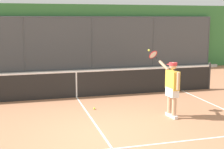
# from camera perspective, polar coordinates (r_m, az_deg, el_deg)

# --- Properties ---
(ground_plane) EXTENTS (60.00, 60.00, 0.00)m
(ground_plane) POSITION_cam_1_polar(r_m,az_deg,el_deg) (7.89, -1.55, -10.83)
(ground_plane) COLOR #B27551
(fence_backdrop) EXTENTS (20.43, 1.37, 3.55)m
(fence_backdrop) POSITION_cam_1_polar(r_m,az_deg,el_deg) (17.47, -9.63, 6.31)
(fence_backdrop) COLOR #474C51
(fence_backdrop) RESTS_ON ground
(tennis_net) EXTENTS (10.83, 0.09, 1.07)m
(tennis_net) POSITION_cam_1_polar(r_m,az_deg,el_deg) (11.56, -6.33, -1.67)
(tennis_net) COLOR #2D2D2D
(tennis_net) RESTS_ON ground
(tennis_player) EXTENTS (0.57, 1.32, 1.88)m
(tennis_player) POSITION_cam_1_polar(r_m,az_deg,el_deg) (9.26, 10.56, -1.96)
(tennis_player) COLOR silver
(tennis_player) RESTS_ON ground
(tennis_ball_mid_court) EXTENTS (0.07, 0.07, 0.07)m
(tennis_ball_mid_court) POSITION_cam_1_polar(r_m,az_deg,el_deg) (10.09, -3.15, -6.02)
(tennis_ball_mid_court) COLOR #C1D138
(tennis_ball_mid_court) RESTS_ON ground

